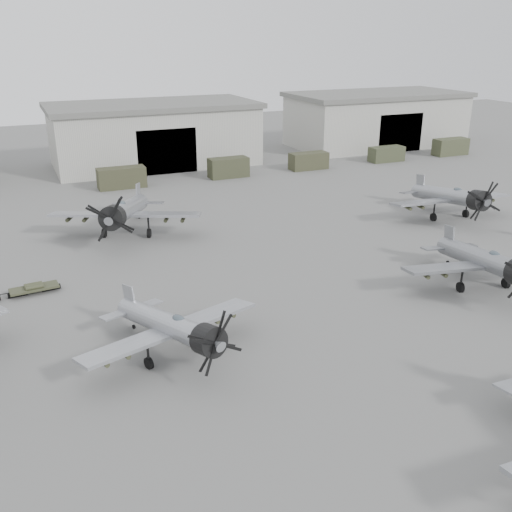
# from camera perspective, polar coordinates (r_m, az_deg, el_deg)

# --- Properties ---
(ground) EXTENTS (220.00, 220.00, 0.00)m
(ground) POSITION_cam_1_polar(r_m,az_deg,el_deg) (32.76, 18.47, -12.72)
(ground) COLOR slate
(ground) RESTS_ON ground
(hangar_center) EXTENTS (29.00, 14.80, 8.70)m
(hangar_center) POSITION_cam_1_polar(r_m,az_deg,el_deg) (84.75, -10.16, 11.95)
(hangar_center) COLOR #B4B4A8
(hangar_center) RESTS_ON ground
(hangar_right) EXTENTS (29.00, 14.80, 8.70)m
(hangar_right) POSITION_cam_1_polar(r_m,az_deg,el_deg) (100.55, 11.92, 13.27)
(hangar_right) COLOR #B4B4A8
(hangar_right) RESTS_ON ground
(support_truck_3) EXTENTS (5.77, 2.20, 2.53)m
(support_truck_3) POSITION_cam_1_polar(r_m,az_deg,el_deg) (72.40, -13.29, 7.62)
(support_truck_3) COLOR #383925
(support_truck_3) RESTS_ON ground
(support_truck_4) EXTENTS (5.22, 2.20, 2.57)m
(support_truck_4) POSITION_cam_1_polar(r_m,az_deg,el_deg) (76.04, -2.77, 8.83)
(support_truck_4) COLOR #363925
(support_truck_4) RESTS_ON ground
(support_truck_5) EXTENTS (5.38, 2.20, 2.32)m
(support_truck_5) POSITION_cam_1_polar(r_m,az_deg,el_deg) (80.99, 5.28, 9.45)
(support_truck_5) COLOR #383A25
(support_truck_5) RESTS_ON ground
(support_truck_6) EXTENTS (5.23, 2.20, 2.17)m
(support_truck_6) POSITION_cam_1_polar(r_m,az_deg,el_deg) (87.96, 12.91, 9.91)
(support_truck_6) COLOR #3A4029
(support_truck_6) RESTS_ON ground
(support_truck_7) EXTENTS (5.61, 2.20, 2.56)m
(support_truck_7) POSITION_cam_1_polar(r_m,az_deg,el_deg) (95.44, 18.87, 10.30)
(support_truck_7) COLOR #3E422B
(support_truck_7) RESTS_ON ground
(aircraft_mid_1) EXTENTS (11.32, 10.19, 4.53)m
(aircraft_mid_1) POSITION_cam_1_polar(r_m,az_deg,el_deg) (33.23, -8.23, -7.07)
(aircraft_mid_1) COLOR #A0A3A9
(aircraft_mid_1) RESTS_ON ground
(aircraft_mid_2) EXTENTS (12.48, 11.24, 4.96)m
(aircraft_mid_2) POSITION_cam_1_polar(r_m,az_deg,el_deg) (44.75, 22.19, -0.56)
(aircraft_mid_2) COLOR gray
(aircraft_mid_2) RESTS_ON ground
(aircraft_far_0) EXTENTS (13.60, 12.33, 5.57)m
(aircraft_far_0) POSITION_cam_1_polar(r_m,az_deg,el_deg) (53.75, -13.03, 4.35)
(aircraft_far_0) COLOR #94969C
(aircraft_far_0) RESTS_ON ground
(aircraft_far_1) EXTENTS (13.00, 11.70, 5.18)m
(aircraft_far_1) POSITION_cam_1_polar(r_m,az_deg,el_deg) (61.19, 19.09, 5.60)
(aircraft_far_1) COLOR gray
(aircraft_far_1) RESTS_ON ground
(tug_trailer) EXTENTS (6.00, 1.70, 1.19)m
(tug_trailer) POSITION_cam_1_polar(r_m,az_deg,el_deg) (44.58, -23.97, -3.45)
(tug_trailer) COLOR #383B27
(tug_trailer) RESTS_ON ground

